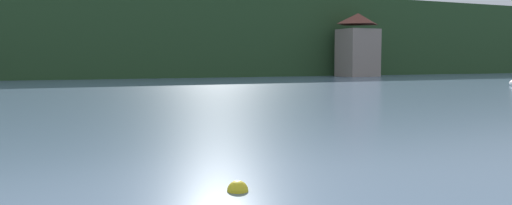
{
  "coord_description": "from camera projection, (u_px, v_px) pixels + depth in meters",
  "views": [
    {
      "loc": [
        -9.76,
        27.47,
        3.09
      ],
      "look_at": [
        0.0,
        48.54,
        1.23
      ],
      "focal_mm": 37.3,
      "sensor_mm": 36.0,
      "label": 1
    }
  ],
  "objects": [
    {
      "name": "mooring_buoy_near",
      "position": [
        238.0,
        191.0,
        12.54
      ],
      "size": [
        0.51,
        0.51,
        0.51
      ],
      "primitive_type": "sphere",
      "color": "yellow",
      "rests_on": "ground_plane"
    },
    {
      "name": "shore_building_westcentral",
      "position": [
        358.0,
        46.0,
        99.61
      ],
      "size": [
        6.69,
        6.2,
        11.8
      ],
      "color": "gray",
      "rests_on": "ground_plane"
    }
  ]
}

